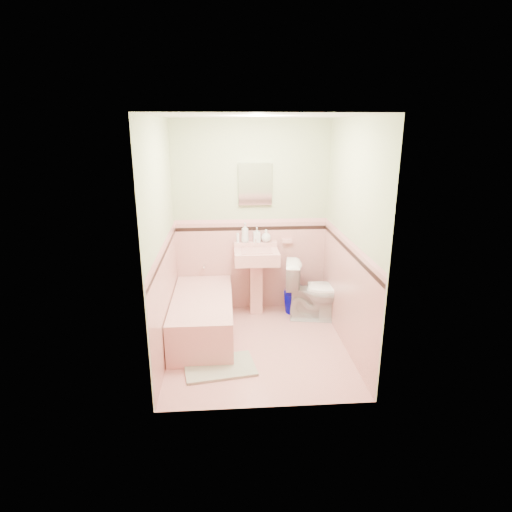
{
  "coord_description": "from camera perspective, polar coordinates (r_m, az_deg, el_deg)",
  "views": [
    {
      "loc": [
        -0.34,
        -4.29,
        2.41
      ],
      "look_at": [
        0.0,
        0.25,
        1.0
      ],
      "focal_mm": 29.68,
      "sensor_mm": 36.0,
      "label": 1
    }
  ],
  "objects": [
    {
      "name": "toilet",
      "position": [
        5.48,
        7.99,
        -4.65
      ],
      "size": [
        0.82,
        0.55,
        0.77
      ],
      "primitive_type": "imported",
      "rotation": [
        0.0,
        0.0,
        1.41
      ],
      "color": "white",
      "rests_on": "floor"
    },
    {
      "name": "wall_left",
      "position": [
        4.5,
        -12.58,
        1.83
      ],
      "size": [
        0.0,
        2.5,
        2.5
      ],
      "primitive_type": "plane",
      "rotation": [
        1.57,
        0.0,
        1.57
      ],
      "color": "beige",
      "rests_on": "ground"
    },
    {
      "name": "cap_left",
      "position": [
        4.5,
        -12.33,
        1.47
      ],
      "size": [
        0.0,
        2.2,
        2.2
      ],
      "primitive_type": "plane",
      "rotation": [
        1.57,
        0.0,
        1.57
      ],
      "color": "pink",
      "rests_on": "ground"
    },
    {
      "name": "wainscot_front",
      "position": [
        3.7,
        1.57,
        -12.12
      ],
      "size": [
        2.0,
        0.0,
        2.0
      ],
      "primitive_type": "plane",
      "rotation": [
        -1.57,
        0.0,
        0.0
      ],
      "color": "#E4A099",
      "rests_on": "ground"
    },
    {
      "name": "accent_back",
      "position": [
        5.54,
        -0.64,
        3.72
      ],
      "size": [
        2.0,
        0.0,
        2.0
      ],
      "primitive_type": "plane",
      "rotation": [
        1.57,
        0.0,
        0.0
      ],
      "color": "black",
      "rests_on": "ground"
    },
    {
      "name": "soap_dish",
      "position": [
        5.61,
        4.18,
        2.05
      ],
      "size": [
        0.13,
        0.08,
        0.04
      ],
      "primitive_type": "cube",
      "color": "#DC9B94",
      "rests_on": "wall_back"
    },
    {
      "name": "tub_faucet",
      "position": [
        5.64,
        -7.0,
        -1.34
      ],
      "size": [
        0.04,
        0.12,
        0.04
      ],
      "primitive_type": "cylinder",
      "rotation": [
        1.57,
        0.0,
        0.0
      ],
      "color": "silver",
      "rests_on": "wall_back"
    },
    {
      "name": "sink_faucet",
      "position": [
        5.51,
        -0.06,
        1.81
      ],
      "size": [
        0.02,
        0.02,
        0.1
      ],
      "primitive_type": "cylinder",
      "color": "silver",
      "rests_on": "sink"
    },
    {
      "name": "wainscot_left",
      "position": [
        4.7,
        -11.92,
        -5.82
      ],
      "size": [
        0.0,
        2.2,
        2.2
      ],
      "primitive_type": "plane",
      "rotation": [
        1.57,
        0.0,
        1.57
      ],
      "color": "#E4A099",
      "rests_on": "ground"
    },
    {
      "name": "bucket",
      "position": [
        5.73,
        5.13,
        -6.23
      ],
      "size": [
        0.36,
        0.36,
        0.28
      ],
      "primitive_type": null,
      "rotation": [
        0.0,
        0.0,
        -0.33
      ],
      "color": "#0100A7",
      "rests_on": "floor"
    },
    {
      "name": "cap_front",
      "position": [
        3.44,
        1.64,
        -3.03
      ],
      "size": [
        2.0,
        0.0,
        2.0
      ],
      "primitive_type": "plane",
      "rotation": [
        -1.57,
        0.0,
        0.0
      ],
      "color": "pink",
      "rests_on": "ground"
    },
    {
      "name": "accent_right",
      "position": [
        4.67,
        12.33,
        0.77
      ],
      "size": [
        0.0,
        2.2,
        2.2
      ],
      "primitive_type": "plane",
      "rotation": [
        1.57,
        0.0,
        -1.57
      ],
      "color": "black",
      "rests_on": "ground"
    },
    {
      "name": "wall_right",
      "position": [
        4.64,
        12.64,
        2.31
      ],
      "size": [
        0.0,
        2.5,
        2.5
      ],
      "primitive_type": "plane",
      "rotation": [
        1.57,
        0.0,
        -1.57
      ],
      "color": "beige",
      "rests_on": "ground"
    },
    {
      "name": "floor",
      "position": [
        4.93,
        0.22,
        -12.04
      ],
      "size": [
        2.2,
        2.2,
        0.0
      ],
      "primitive_type": "plane",
      "color": "#E19A93",
      "rests_on": "ground"
    },
    {
      "name": "wall_back",
      "position": [
        5.53,
        -0.65,
        5.07
      ],
      "size": [
        2.5,
        0.0,
        2.5
      ],
      "primitive_type": "plane",
      "rotation": [
        1.57,
        0.0,
        0.0
      ],
      "color": "beige",
      "rests_on": "ground"
    },
    {
      "name": "bathtub",
      "position": [
        5.12,
        -7.19,
        -8.2
      ],
      "size": [
        0.7,
        1.5,
        0.45
      ],
      "primitive_type": "cube",
      "color": "#DC9B94",
      "rests_on": "floor"
    },
    {
      "name": "sink",
      "position": [
        5.53,
        0.05,
        -3.64
      ],
      "size": [
        0.57,
        0.48,
        0.89
      ],
      "primitive_type": null,
      "color": "#DC9B94",
      "rests_on": "floor"
    },
    {
      "name": "accent_front",
      "position": [
        3.48,
        1.63,
        -4.57
      ],
      "size": [
        2.0,
        0.0,
        2.0
      ],
      "primitive_type": "plane",
      "rotation": [
        -1.57,
        0.0,
        0.0
      ],
      "color": "black",
      "rests_on": "ground"
    },
    {
      "name": "shoe",
      "position": [
        4.58,
        -4.54,
        -13.8
      ],
      "size": [
        0.15,
        0.09,
        0.06
      ],
      "primitive_type": "cube",
      "rotation": [
        0.0,
        0.0,
        0.17
      ],
      "color": "#BF1E59",
      "rests_on": "bath_mat"
    },
    {
      "name": "wainscot_back",
      "position": [
        5.69,
        -0.62,
        -1.37
      ],
      "size": [
        2.0,
        0.0,
        2.0
      ],
      "primitive_type": "plane",
      "rotation": [
        1.57,
        0.0,
        0.0
      ],
      "color": "#E4A099",
      "rests_on": "ground"
    },
    {
      "name": "soap_bottle_mid",
      "position": [
        5.52,
        0.11,
        2.89
      ],
      "size": [
        0.09,
        0.09,
        0.2
      ],
      "primitive_type": "imported",
      "rotation": [
        0.0,
        0.0,
        0.03
      ],
      "color": "#B2B2B2",
      "rests_on": "sink"
    },
    {
      "name": "wall_front",
      "position": [
        3.41,
        1.67,
        -2.66
      ],
      "size": [
        2.5,
        0.0,
        2.5
      ],
      "primitive_type": "plane",
      "rotation": [
        -1.57,
        0.0,
        0.0
      ],
      "color": "beige",
      "rests_on": "ground"
    },
    {
      "name": "bath_mat",
      "position": [
        4.55,
        -4.91,
        -14.67
      ],
      "size": [
        0.78,
        0.59,
        0.03
      ],
      "primitive_type": "cube",
      "rotation": [
        0.0,
        0.0,
        0.16
      ],
      "color": "#96A085",
      "rests_on": "floor"
    },
    {
      "name": "tube",
      "position": [
        5.52,
        -2.47,
        2.46
      ],
      "size": [
        0.04,
        0.04,
        0.12
      ],
      "primitive_type": "cylinder",
      "rotation": [
        0.0,
        0.0,
        -0.06
      ],
      "color": "white",
      "rests_on": "sink"
    },
    {
      "name": "wainscot_right",
      "position": [
        4.84,
        12.01,
        -5.14
      ],
      "size": [
        0.0,
        2.2,
        2.2
      ],
      "primitive_type": "plane",
      "rotation": [
        1.57,
        0.0,
        -1.57
      ],
      "color": "#E4A099",
      "rests_on": "ground"
    },
    {
      "name": "medicine_cabinet",
      "position": [
        5.42,
        -0.11,
        9.67
      ],
      "size": [
        0.42,
        0.04,
        0.53
      ],
      "primitive_type": "cube",
      "color": "white",
      "rests_on": "wall_back"
    },
    {
      "name": "accent_left",
      "position": [
        4.53,
        -12.25,
        0.25
      ],
      "size": [
        0.0,
        2.2,
        2.2
      ],
      "primitive_type": "plane",
      "rotation": [
        1.57,
        0.0,
        1.57
      ],
      "color": "black",
      "rests_on": "ground"
    },
    {
      "name": "cap_right",
      "position": [
        4.65,
        12.41,
        1.95
      ],
      "size": [
        0.0,
        2.2,
        2.2
      ],
      "primitive_type": "plane",
      "rotation": [
        1.57,
        0.0,
        -1.57
      ],
      "color": "pink",
      "rests_on": "ground"
    },
    {
      "name": "cap_back",
      "position": [
        5.52,
        -0.64,
        4.73
      ],
      "size": [
        2.0,
        0.0,
        2.0
      ],
      "primitive_type": "plane",
      "rotation": [
        1.57,
        0.0,
        0.0
      ],
      "color": "pink",
      "rests_on": "ground"
    },
    {
      "name": "soap_bottle_left",
      "position": [
        5.5,
        -1.49,
        3.16
      ],
      "size": [
        0.12,
        0.12,
        0.26
      ],
      "primitive_type": "imported",
      "rotation": [
        0.0,
        0.0,
        0.25
      ],
      "color": "#B2B2B2",
      "rests_on": "sink"
    },
    {
      "name": "soap_bottle_right",
      "position": [
        5.53,
        1.36,
        2.75
      ],
      "size": [
        0.17,
        0.17,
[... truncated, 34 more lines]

